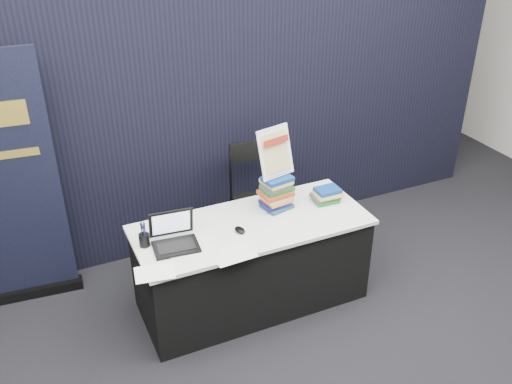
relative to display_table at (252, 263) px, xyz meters
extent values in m
plane|color=black|center=(0.00, -0.55, -0.38)|extent=(8.00, 8.00, 0.00)
cube|color=beige|center=(0.00, 3.45, 1.37)|extent=(8.00, 0.02, 3.50)
cube|color=black|center=(0.00, 1.05, 0.82)|extent=(6.00, 0.08, 2.40)
cube|color=black|center=(0.00, 0.00, -0.02)|extent=(1.76, 0.71, 0.72)
cube|color=silver|center=(0.00, 0.00, 0.36)|extent=(1.80, 0.75, 0.03)
cube|color=black|center=(-0.62, -0.08, 0.38)|extent=(0.34, 0.26, 0.02)
cube|color=black|center=(-0.62, 0.04, 0.51)|extent=(0.32, 0.09, 0.22)
cube|color=white|center=(-0.62, 0.03, 0.51)|extent=(0.27, 0.07, 0.17)
ellipsoid|color=black|center=(-0.13, -0.07, 0.39)|extent=(0.08, 0.11, 0.03)
cube|color=white|center=(-0.84, -0.29, 0.38)|extent=(0.29, 0.23, 0.00)
cube|color=silver|center=(-0.50, -0.18, 0.38)|extent=(0.40, 0.37, 0.00)
cube|color=white|center=(-0.28, -0.31, 0.38)|extent=(0.30, 0.22, 0.00)
cylinder|color=black|center=(-0.82, 0.05, 0.42)|extent=(0.09, 0.09, 0.10)
cube|color=navy|center=(0.27, 0.13, 0.39)|extent=(0.24, 0.20, 0.03)
cube|color=navy|center=(0.27, 0.13, 0.42)|extent=(0.24, 0.20, 0.03)
cube|color=orange|center=(0.27, 0.13, 0.45)|extent=(0.24, 0.20, 0.03)
cube|color=beige|center=(0.27, 0.13, 0.48)|extent=(0.24, 0.20, 0.03)
cube|color=#A9361B|center=(0.27, 0.13, 0.51)|extent=(0.24, 0.20, 0.03)
cube|color=#1C6A25|center=(0.27, 0.13, 0.54)|extent=(0.24, 0.20, 0.03)
cube|color=#444348|center=(0.27, 0.13, 0.57)|extent=(0.24, 0.20, 0.03)
cube|color=#D7D156|center=(0.27, 0.13, 0.60)|extent=(0.24, 0.20, 0.03)
cube|color=navy|center=(0.27, 0.13, 0.64)|extent=(0.24, 0.20, 0.03)
cube|color=#1C6A25|center=(0.68, 0.05, 0.39)|extent=(0.22, 0.17, 0.03)
cube|color=#444348|center=(0.68, 0.05, 0.42)|extent=(0.22, 0.17, 0.03)
cube|color=#D7D156|center=(0.68, 0.05, 0.45)|extent=(0.22, 0.17, 0.03)
cube|color=navy|center=(0.68, 0.05, 0.48)|extent=(0.22, 0.17, 0.03)
cube|color=black|center=(0.27, 0.12, 0.67)|extent=(0.19, 0.06, 0.02)
cylinder|color=black|center=(0.19, 0.20, 0.78)|extent=(0.03, 0.10, 0.28)
cylinder|color=black|center=(0.35, 0.20, 0.78)|extent=(0.03, 0.10, 0.28)
cube|color=white|center=(0.27, 0.16, 0.85)|extent=(0.31, 0.18, 0.38)
cube|color=#D5C385|center=(0.27, 0.16, 0.85)|extent=(0.25, 0.13, 0.30)
cube|color=maroon|center=(0.27, 0.15, 0.94)|extent=(0.23, 0.07, 0.05)
cube|color=black|center=(-1.67, 0.82, -0.33)|extent=(0.88, 0.18, 0.08)
cube|color=black|center=(-1.67, 0.84, 0.65)|extent=(0.82, 0.11, 2.06)
cylinder|color=black|center=(0.14, 0.31, -0.12)|extent=(0.02, 0.02, 0.51)
cylinder|color=black|center=(0.59, 0.31, -0.12)|extent=(0.02, 0.02, 0.51)
cylinder|color=black|center=(0.14, 0.76, -0.12)|extent=(0.02, 0.02, 0.51)
cylinder|color=black|center=(0.59, 0.76, -0.12)|extent=(0.02, 0.02, 0.51)
cube|color=black|center=(0.37, 0.53, 0.16)|extent=(0.51, 0.51, 0.05)
cube|color=black|center=(0.37, 0.76, 0.59)|extent=(0.45, 0.06, 0.18)
camera|label=1|loc=(-1.49, -3.33, 2.70)|focal=40.00mm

